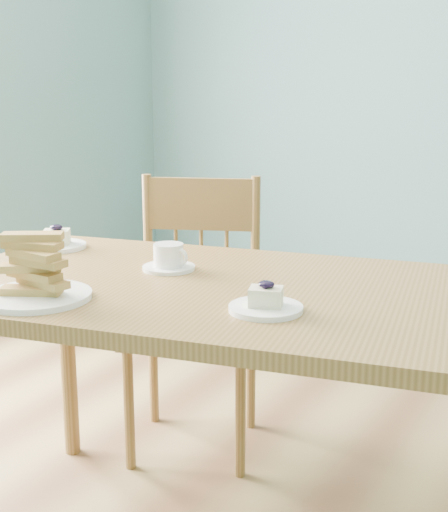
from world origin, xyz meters
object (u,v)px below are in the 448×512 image
(cheesecake_plate_near, at_px, (266,303))
(cheesecake_plate_far, at_px, (57,242))
(dining_table, at_px, (213,313))
(coffee_cup, at_px, (169,259))
(biscotti_plate, at_px, (35,277))
(dining_chair, at_px, (195,313))

(cheesecake_plate_near, relative_size, cheesecake_plate_far, 0.94)
(dining_table, bearing_deg, coffee_cup, 149.03)
(dining_table, bearing_deg, cheesecake_plate_near, -42.49)
(cheesecake_plate_near, relative_size, biscotti_plate, 0.64)
(biscotti_plate, bearing_deg, dining_table, 47.88)
(cheesecake_plate_far, bearing_deg, biscotti_plate, -51.72)
(cheesecake_plate_near, distance_m, coffee_cup, 0.42)
(dining_table, xyz_separation_m, biscotti_plate, (-0.28, -0.31, 0.12))
(dining_chair, distance_m, cheesecake_plate_near, 0.88)
(dining_table, bearing_deg, dining_chair, 115.71)
(cheesecake_plate_near, relative_size, coffee_cup, 1.16)
(dining_chair, bearing_deg, coffee_cup, -88.04)
(coffee_cup, xyz_separation_m, biscotti_plate, (-0.11, -0.37, 0.02))
(biscotti_plate, bearing_deg, dining_chair, 96.24)
(cheesecake_plate_near, xyz_separation_m, coffee_cup, (-0.38, 0.19, 0.01))
(dining_chair, distance_m, cheesecake_plate_far, 0.53)
(dining_table, relative_size, coffee_cup, 10.89)
(dining_chair, height_order, cheesecake_plate_far, dining_chair)
(dining_table, height_order, biscotti_plate, biscotti_plate)
(dining_chair, height_order, coffee_cup, dining_chair)
(cheesecake_plate_far, bearing_deg, dining_table, -9.55)
(cheesecake_plate_far, height_order, coffee_cup, cheesecake_plate_far)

